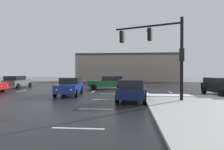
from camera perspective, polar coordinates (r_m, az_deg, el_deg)
name	(u,v)px	position (r m, az deg, el deg)	size (l,w,h in m)	color
ground_plane	(112,92)	(21.70, 0.07, -4.76)	(120.00, 120.00, 0.00)	slate
road_asphalt	(112,92)	(21.70, 0.07, -4.73)	(44.00, 44.00, 0.02)	black
snow_strip_curbside	(167,95)	(17.87, 15.09, -5.46)	(4.00, 1.60, 0.06)	white
lane_markings	(123,93)	(20.25, 3.12, -5.10)	(36.15, 36.15, 0.01)	silver
traffic_signal_mast	(161,46)	(15.68, 13.52, 7.91)	(4.93, 2.27, 5.85)	black
strip_building_background	(127,68)	(47.71, 4.26, 2.05)	(22.45, 8.00, 6.18)	gray
sedan_grey	(17,81)	(29.88, -24.82, -1.65)	(2.03, 4.54, 1.58)	slate
sedan_blue	(70,86)	(19.22, -11.64, -2.96)	(2.38, 4.66, 1.58)	navy
sedan_black	(221,86)	(20.87, 27.95, -2.74)	(2.39, 4.67, 1.58)	black
sedan_green	(108,82)	(25.20, -1.12, -2.02)	(4.66, 2.37, 1.58)	#195933
sedan_navy	(132,90)	(14.97, 5.66, -4.04)	(2.31, 4.64, 1.58)	#141E47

